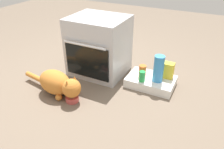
# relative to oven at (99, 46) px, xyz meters

# --- Properties ---
(ground) EXTENTS (8.00, 8.00, 0.00)m
(ground) POSITION_rel_oven_xyz_m (0.01, -0.41, -0.35)
(ground) COLOR #6B5B4C
(oven) EXTENTS (0.65, 0.60, 0.70)m
(oven) POSITION_rel_oven_xyz_m (0.00, 0.00, 0.00)
(oven) COLOR #B7BABF
(oven) RESTS_ON ground
(pantry_cabinet) EXTENTS (0.53, 0.36, 0.10)m
(pantry_cabinet) POSITION_rel_oven_xyz_m (0.68, -0.02, -0.30)
(pantry_cabinet) COLOR white
(pantry_cabinet) RESTS_ON ground
(food_bowl) EXTENTS (0.13, 0.13, 0.09)m
(food_bowl) POSITION_rel_oven_xyz_m (0.06, -0.67, -0.31)
(food_bowl) COLOR #C64C47
(food_bowl) RESTS_ON ground
(cat) EXTENTS (0.83, 0.31, 0.28)m
(cat) POSITION_rel_oven_xyz_m (-0.14, -0.64, -0.20)
(cat) COLOR #C6752D
(cat) RESTS_ON ground
(soda_can) EXTENTS (0.07, 0.07, 0.12)m
(soda_can) POSITION_rel_oven_xyz_m (0.61, -0.14, -0.19)
(soda_can) COLOR green
(soda_can) RESTS_ON pantry_cabinet
(snack_bag) EXTENTS (0.12, 0.09, 0.18)m
(snack_bag) POSITION_rel_oven_xyz_m (0.84, 0.07, -0.16)
(snack_bag) COLOR yellow
(snack_bag) RESTS_ON pantry_cabinet
(sauce_jar) EXTENTS (0.08, 0.08, 0.14)m
(sauce_jar) POSITION_rel_oven_xyz_m (0.58, -0.04, -0.18)
(sauce_jar) COLOR #D16023
(sauce_jar) RESTS_ON pantry_cabinet
(water_bottle) EXTENTS (0.11, 0.11, 0.30)m
(water_bottle) POSITION_rel_oven_xyz_m (0.76, -0.05, -0.10)
(water_bottle) COLOR #388CD1
(water_bottle) RESTS_ON pantry_cabinet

